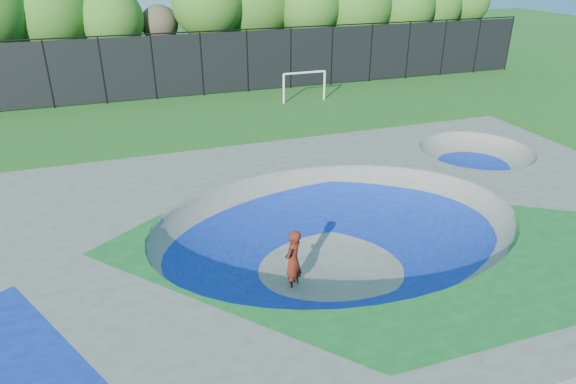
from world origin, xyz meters
name	(u,v)px	position (x,y,z in m)	size (l,w,h in m)	color
ground	(337,262)	(0.00, 0.00, 0.00)	(120.00, 120.00, 0.00)	#1E5618
skate_deck	(338,241)	(0.00, 0.00, 0.75)	(22.00, 14.00, 1.50)	gray
skater	(293,261)	(-1.69, -0.78, 0.91)	(0.66, 0.43, 1.81)	#AC2B0D
skateboard	(293,287)	(-1.69, -0.78, 0.03)	(0.78, 0.22, 0.05)	black
soccer_goal	(304,81)	(5.63, 17.45, 1.28)	(2.81, 0.12, 1.85)	white
fence	(202,63)	(0.00, 21.00, 2.10)	(48.09, 0.09, 4.04)	black
treeline	(183,8)	(-0.17, 25.94, 4.94)	(52.16, 7.31, 8.25)	#3F291F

